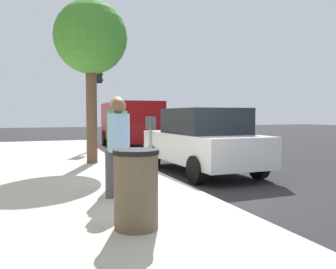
# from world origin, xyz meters

# --- Properties ---
(ground_plane) EXTENTS (80.00, 80.00, 0.00)m
(ground_plane) POSITION_xyz_m (0.00, 0.00, 0.00)
(ground_plane) COLOR #232326
(ground_plane) RESTS_ON ground
(sidewalk_slab) EXTENTS (28.00, 6.00, 0.15)m
(sidewalk_slab) POSITION_xyz_m (0.00, 3.00, 0.07)
(sidewalk_slab) COLOR #B7B2A8
(sidewalk_slab) RESTS_ON ground_plane
(parking_meter) EXTENTS (0.36, 0.12, 1.41)m
(parking_meter) POSITION_xyz_m (0.49, 0.70, 1.17)
(parking_meter) COLOR gray
(parking_meter) RESTS_ON sidewalk_slab
(pedestrian_at_meter) EXTENTS (0.50, 0.39, 1.79)m
(pedestrian_at_meter) POSITION_xyz_m (0.19, 1.47, 1.21)
(pedestrian_at_meter) COLOR #726656
(pedestrian_at_meter) RESTS_ON sidewalk_slab
(pedestrian_bystander) EXTENTS (0.41, 0.42, 1.72)m
(pedestrian_bystander) POSITION_xyz_m (-0.52, 1.60, 1.16)
(pedestrian_bystander) COLOR #47474C
(pedestrian_bystander) RESTS_ON sidewalk_slab
(parked_sedan_near) EXTENTS (4.45, 2.06, 1.77)m
(parked_sedan_near) POSITION_xyz_m (2.25, -1.35, 0.89)
(parked_sedan_near) COLOR silver
(parked_sedan_near) RESTS_ON ground_plane
(parked_van_far) EXTENTS (5.27, 2.27, 2.18)m
(parked_van_far) POSITION_xyz_m (10.04, -1.35, 1.26)
(parked_van_far) COLOR maroon
(parked_van_far) RESTS_ON ground_plane
(street_tree) EXTENTS (2.15, 2.15, 4.81)m
(street_tree) POSITION_xyz_m (4.21, 1.34, 3.82)
(street_tree) COLOR brown
(street_tree) RESTS_ON sidewalk_slab
(traffic_signal) EXTENTS (0.24, 0.44, 3.60)m
(traffic_signal) POSITION_xyz_m (8.42, 0.47, 2.58)
(traffic_signal) COLOR black
(traffic_signal) RESTS_ON sidewalk_slab
(trash_bin) EXTENTS (0.59, 0.59, 1.01)m
(trash_bin) POSITION_xyz_m (-2.11, 1.75, 0.66)
(trash_bin) COLOR brown
(trash_bin) RESTS_ON sidewalk_slab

